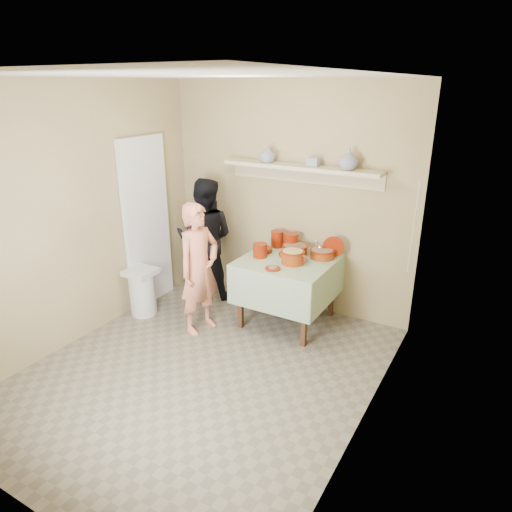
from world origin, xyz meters
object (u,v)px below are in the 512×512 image
Objects in this scene: person_cook at (199,269)px; trash_bin at (142,291)px; serving_table at (288,269)px; cazuela_rice at (293,256)px; person_helper at (205,239)px.

person_cook is 0.91m from trash_bin.
serving_table is 1.72m from trash_bin.
serving_table is 2.95× the size of cazuela_rice.
cazuela_rice is (0.09, -0.10, 0.20)m from serving_table.
person_helper is at bearing 169.92° from cazuela_rice.
person_cook is 1.47× the size of serving_table.
cazuela_rice reaches higher than serving_table.
serving_table is 1.74× the size of trash_bin.
person_helper is 2.69× the size of trash_bin.
serving_table is 0.24m from cazuela_rice.
serving_table is (0.74, 0.62, -0.07)m from person_cook.
person_cook is 4.33× the size of cazuela_rice.
trash_bin is (-0.33, -0.81, -0.47)m from person_helper.
person_cook reaches higher than trash_bin.
serving_table reaches higher than trash_bin.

